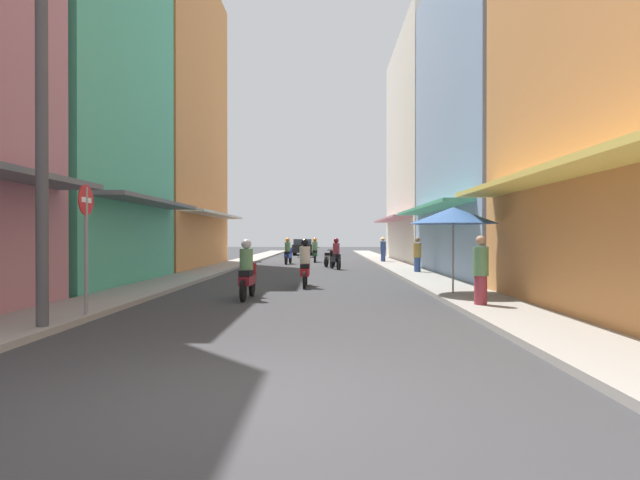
{
  "coord_description": "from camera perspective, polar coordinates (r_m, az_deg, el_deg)",
  "views": [
    {
      "loc": [
        0.85,
        -5.1,
        1.63
      ],
      "look_at": [
        0.53,
        16.63,
        1.5
      ],
      "focal_mm": 28.32,
      "sensor_mm": 36.0,
      "label": 1
    }
  ],
  "objects": [
    {
      "name": "vendor_umbrella",
      "position": [
        14.02,
        14.81,
        2.68
      ],
      "size": [
        2.34,
        2.34,
        2.43
      ],
      "color": "#99999E",
      "rests_on": "ground"
    },
    {
      "name": "motorbike_black",
      "position": [
        25.47,
        1.74,
        -1.75
      ],
      "size": [
        0.68,
        1.77,
        1.58
      ],
      "color": "black",
      "rests_on": "ground"
    },
    {
      "name": "pedestrian_foreground",
      "position": [
        31.45,
        7.15,
        -0.91
      ],
      "size": [
        0.44,
        0.44,
        1.68
      ],
      "color": "#334C8C",
      "rests_on": "ground"
    },
    {
      "name": "pedestrian_far",
      "position": [
        22.34,
        10.94,
        -1.78
      ],
      "size": [
        0.34,
        0.34,
        1.62
      ],
      "color": "#334C8C",
      "rests_on": "ground"
    },
    {
      "name": "motorbike_maroon",
      "position": [
        13.37,
        -8.19,
        -3.63
      ],
      "size": [
        0.55,
        1.81,
        1.58
      ],
      "color": "black",
      "rests_on": "ground"
    },
    {
      "name": "building_right_far",
      "position": [
        34.65,
        13.79,
        9.85
      ],
      "size": [
        7.05,
        12.84,
        14.73
      ],
      "color": "silver",
      "rests_on": "ground"
    },
    {
      "name": "sidewalk_right",
      "position": [
        27.18,
        8.8,
        -2.98
      ],
      "size": [
        1.78,
        59.56,
        0.12
      ],
      "primitive_type": "cube",
      "color": "#9E9991",
      "rests_on": "ground"
    },
    {
      "name": "street_sign_no_entry",
      "position": [
        10.85,
        -24.92,
        0.78
      ],
      "size": [
        0.07,
        0.6,
        2.65
      ],
      "color": "gray",
      "rests_on": "ground"
    },
    {
      "name": "motorbike_red",
      "position": [
        16.4,
        -1.69,
        -2.89
      ],
      "size": [
        0.55,
        1.81,
        1.58
      ],
      "color": "black",
      "rests_on": "ground"
    },
    {
      "name": "motorbike_blue",
      "position": [
        30.38,
        -3.62,
        -1.41
      ],
      "size": [
        0.55,
        1.81,
        1.58
      ],
      "color": "black",
      "rests_on": "ground"
    },
    {
      "name": "sidewalk_left",
      "position": [
        27.47,
        -10.63,
        -2.94
      ],
      "size": [
        1.78,
        59.56,
        0.12
      ],
      "primitive_type": "cube",
      "color": "#9E9991",
      "rests_on": "ground"
    },
    {
      "name": "building_left_mid",
      "position": [
        19.79,
        -28.41,
        14.92
      ],
      "size": [
        7.05,
        8.03,
        13.26
      ],
      "color": "#4CB28C",
      "rests_on": "ground"
    },
    {
      "name": "motorbike_green",
      "position": [
        32.68,
        -0.57,
        -1.29
      ],
      "size": [
        0.55,
        1.81,
        1.58
      ],
      "color": "black",
      "rests_on": "ground"
    },
    {
      "name": "pedestrian_midway",
      "position": [
        11.83,
        17.7,
        -3.54
      ],
      "size": [
        0.34,
        0.34,
        1.66
      ],
      "color": "#99333F",
      "rests_on": "ground"
    },
    {
      "name": "ground_plane",
      "position": [
        26.94,
        -0.97,
        -3.13
      ],
      "size": [
        113.44,
        113.44,
        0.0
      ],
      "primitive_type": "plane",
      "color": "#38383A"
    },
    {
      "name": "building_right_mid",
      "position": [
        22.77,
        21.0,
        13.07
      ],
      "size": [
        7.05,
        11.32,
        13.32
      ],
      "color": "#8CA5CC",
      "rests_on": "ground"
    },
    {
      "name": "utility_pole",
      "position": [
        9.95,
        -28.93,
        12.91
      ],
      "size": [
        0.2,
        1.2,
        7.44
      ],
      "color": "#4C4C4F",
      "rests_on": "ground"
    },
    {
      "name": "parked_car",
      "position": [
        45.94,
        -1.93,
        -0.78
      ],
      "size": [
        1.76,
        4.1,
        1.45
      ],
      "color": "black",
      "rests_on": "ground"
    },
    {
      "name": "building_left_far",
      "position": [
        28.76,
        -18.63,
        12.88
      ],
      "size": [
        7.05,
        10.86,
        15.78
      ],
      "color": "#D88C4C",
      "rests_on": "ground"
    },
    {
      "name": "motorbike_silver",
      "position": [
        27.88,
        1.18,
        -1.98
      ],
      "size": [
        0.76,
        1.74,
        0.96
      ],
      "color": "black",
      "rests_on": "ground"
    }
  ]
}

